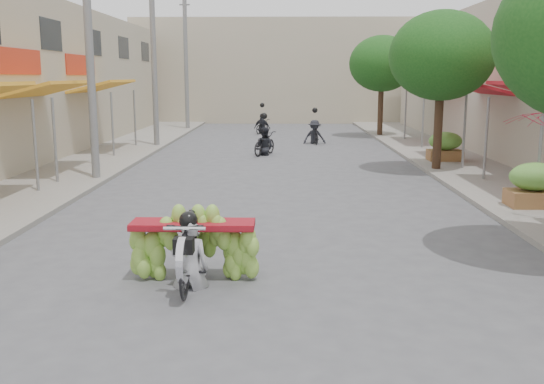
{
  "coord_description": "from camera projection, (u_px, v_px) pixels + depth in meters",
  "views": [
    {
      "loc": [
        0.27,
        -6.09,
        3.13
      ],
      "look_at": [
        0.09,
        4.56,
        1.1
      ],
      "focal_mm": 40.0,
      "sensor_mm": 36.0,
      "label": 1
    }
  ],
  "objects": [
    {
      "name": "utility_pole_mid",
      "position": [
        89.0,
        46.0,
        17.7
      ],
      "size": [
        0.6,
        0.24,
        8.0
      ],
      "color": "slate",
      "rests_on": "ground"
    },
    {
      "name": "far_building",
      "position": [
        279.0,
        71.0,
        43.24
      ],
      "size": [
        20.0,
        6.0,
        7.0
      ],
      "primitive_type": "cube",
      "color": "#B4A88E",
      "rests_on": "ground"
    },
    {
      "name": "street_tree_far",
      "position": [
        382.0,
        64.0,
        31.3
      ],
      "size": [
        3.4,
        3.4,
        5.25
      ],
      "color": "#3A2719",
      "rests_on": "ground"
    },
    {
      "name": "bg_motorbike_b",
      "position": [
        315.0,
        126.0,
        28.56
      ],
      "size": [
        1.13,
        1.65,
        1.95
      ],
      "color": "black",
      "rests_on": "ground"
    },
    {
      "name": "street_tree_mid",
      "position": [
        442.0,
        56.0,
        19.52
      ],
      "size": [
        3.4,
        3.4,
        5.25
      ],
      "color": "#3A2719",
      "rests_on": "ground"
    },
    {
      "name": "bg_motorbike_a",
      "position": [
        264.0,
        137.0,
        24.44
      ],
      "size": [
        1.23,
        1.77,
        1.95
      ],
      "color": "black",
      "rests_on": "ground"
    },
    {
      "name": "pedestrian",
      "position": [
        444.0,
        136.0,
        22.38
      ],
      "size": [
        0.97,
        0.95,
        1.73
      ],
      "rotation": [
        0.0,
        0.0,
        3.87
      ],
      "color": "beige",
      "rests_on": "ground"
    },
    {
      "name": "produce_crate_far",
      "position": [
        445.0,
        144.0,
        22.04
      ],
      "size": [
        1.2,
        0.88,
        1.16
      ],
      "color": "brown",
      "rests_on": "ground"
    },
    {
      "name": "produce_crate_mid",
      "position": [
        535.0,
        182.0,
        14.19
      ],
      "size": [
        1.2,
        0.88,
        1.16
      ],
      "color": "brown",
      "rests_on": "ground"
    },
    {
      "name": "utility_pole_back",
      "position": [
        186.0,
        61.0,
        35.37
      ],
      "size": [
        0.6,
        0.24,
        8.0
      ],
      "color": "slate",
      "rests_on": "ground"
    },
    {
      "name": "banana_motorbike",
      "position": [
        191.0,
        241.0,
        9.18
      ],
      "size": [
        2.2,
        1.93,
        1.96
      ],
      "color": "black",
      "rests_on": "ground"
    },
    {
      "name": "utility_pole_far",
      "position": [
        154.0,
        56.0,
        26.54
      ],
      "size": [
        0.6,
        0.24,
        8.0
      ],
      "color": "slate",
      "rests_on": "ground"
    },
    {
      "name": "sidewalk_right",
      "position": [
        475.0,
        166.0,
        21.17
      ],
      "size": [
        4.0,
        60.0,
        0.12
      ],
      "primitive_type": "cube",
      "color": "gray",
      "rests_on": "ground"
    },
    {
      "name": "bg_motorbike_c",
      "position": [
        262.0,
        119.0,
        33.66
      ],
      "size": [
        1.11,
        1.51,
        1.95
      ],
      "color": "black",
      "rests_on": "ground"
    },
    {
      "name": "ground",
      "position": [
        257.0,
        370.0,
        6.57
      ],
      "size": [
        120.0,
        120.0,
        0.0
      ],
      "primitive_type": "plane",
      "color": "#57575C",
      "rests_on": "ground"
    },
    {
      "name": "sidewalk_left",
      "position": [
        77.0,
        165.0,
        21.41
      ],
      "size": [
        4.0,
        60.0,
        0.12
      ],
      "primitive_type": "cube",
      "color": "gray",
      "rests_on": "ground"
    }
  ]
}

